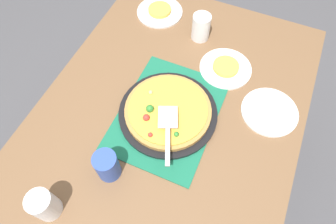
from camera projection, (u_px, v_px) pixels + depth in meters
ground_plane at (168, 176)px, 1.79m from camera, size 8.00×8.00×0.00m
dining_table at (168, 127)px, 1.24m from camera, size 1.40×1.00×0.75m
placemat at (168, 114)px, 1.14m from camera, size 0.48×0.36×0.01m
pizza_pan at (168, 113)px, 1.13m from camera, size 0.38×0.38×0.01m
pizza at (168, 110)px, 1.12m from camera, size 0.33×0.33×0.05m
plate_near_left at (225, 69)px, 1.25m from camera, size 0.22×0.22×0.01m
plate_far_right at (160, 12)px, 1.43m from camera, size 0.22×0.22×0.01m
plate_side at (269, 112)px, 1.15m from camera, size 0.22×0.22×0.01m
served_slice_left at (226, 67)px, 1.24m from camera, size 0.11×0.11×0.02m
served_slice_right at (160, 10)px, 1.42m from camera, size 0.11×0.11×0.02m
cup_near at (107, 166)px, 0.98m from camera, size 0.08×0.08×0.12m
cup_far at (44, 205)px, 0.91m from camera, size 0.08×0.08×0.12m
cup_corner at (201, 27)px, 1.30m from camera, size 0.08×0.08×0.12m
pizza_server at (168, 129)px, 1.03m from camera, size 0.23×0.13×0.01m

